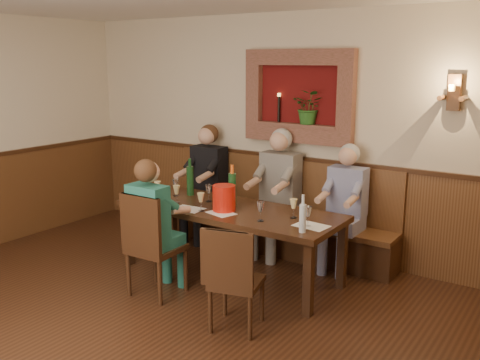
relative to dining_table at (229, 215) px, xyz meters
The scene contains 29 objects.
ground_plane 1.97m from the dining_table, 90.00° to the right, with size 6.00×6.00×0.00m, color black.
room_shell 2.21m from the dining_table, 90.00° to the right, with size 6.04×6.04×2.82m.
wainscoting 1.85m from the dining_table, 90.00° to the right, with size 6.02×6.02×1.15m.
wall_niche 1.59m from the dining_table, 77.58° to the left, with size 1.36×0.30×1.06m.
wall_sconce 2.53m from the dining_table, 29.61° to the left, with size 0.25×0.20×0.35m.
dining_table is the anchor object (origin of this frame).
bench 1.01m from the dining_table, 90.00° to the left, with size 3.00×0.45×1.11m.
chair_near_left 0.94m from the dining_table, 112.38° to the right, with size 0.48×0.48×1.04m.
chair_near_right 1.24m from the dining_table, 52.20° to the right, with size 0.50×0.50×0.92m.
person_bench_left 1.28m from the dining_table, 139.30° to the left, with size 0.44×0.54×1.47m.
person_bench_mid 0.84m from the dining_table, 84.63° to the left, with size 0.45×0.55×1.49m.
person_bench_right 1.25m from the dining_table, 42.36° to the left, with size 0.40×0.49×1.39m.
person_chair_front 0.85m from the dining_table, 112.77° to the right, with size 0.39×0.48×1.37m.
spittoon_bucket 0.24m from the dining_table, 80.22° to the right, with size 0.23×0.23×0.27m, color red.
wine_bottle_green_a 0.27m from the dining_table, 98.97° to the left, with size 0.10×0.10×0.44m.
wine_bottle_green_b 0.75m from the dining_table, 164.08° to the left, with size 0.10×0.10×0.42m.
water_bottle 1.07m from the dining_table, 16.48° to the right, with size 0.07×0.07×0.35m.
tasting_sheet_a 0.99m from the dining_table, 167.72° to the right, with size 0.27×0.19×0.00m, color white.
tasting_sheet_b 0.23m from the dining_table, 77.16° to the right, with size 0.28×0.20×0.00m, color white.
tasting_sheet_c 1.00m from the dining_table, ahead, with size 0.31×0.22×0.00m, color white.
tasting_sheet_d 0.43m from the dining_table, 138.96° to the right, with size 0.31×0.22×0.00m, color white.
wine_glass_0 0.82m from the dining_table, behind, with size 0.08×0.08×0.19m, color white, non-canonical shape.
wine_glass_1 0.92m from the dining_table, behind, with size 0.08×0.08×0.19m, color #EBD58C, non-canonical shape.
wine_glass_2 0.75m from the dining_table, ahead, with size 0.08×0.08×0.19m, color #EBD58C, non-canonical shape.
wine_glass_3 0.36m from the dining_table, 122.31° to the right, with size 0.08×0.08×0.19m, color #EBD58C, non-canonical shape.
wine_glass_4 0.63m from the dining_table, 165.52° to the right, with size 0.08×0.08×0.19m, color #EBD58C, non-canonical shape.
wine_glass_5 0.38m from the dining_table, 167.31° to the left, with size 0.08×0.08×0.19m, color white, non-canonical shape.
wine_glass_6 0.99m from the dining_table, ahead, with size 0.08×0.08×0.19m, color white, non-canonical shape.
wine_glass_7 0.59m from the dining_table, 23.11° to the right, with size 0.08×0.08×0.19m, color white, non-canonical shape.
Camera 1 is at (3.10, -2.55, 2.26)m, focal length 40.00 mm.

